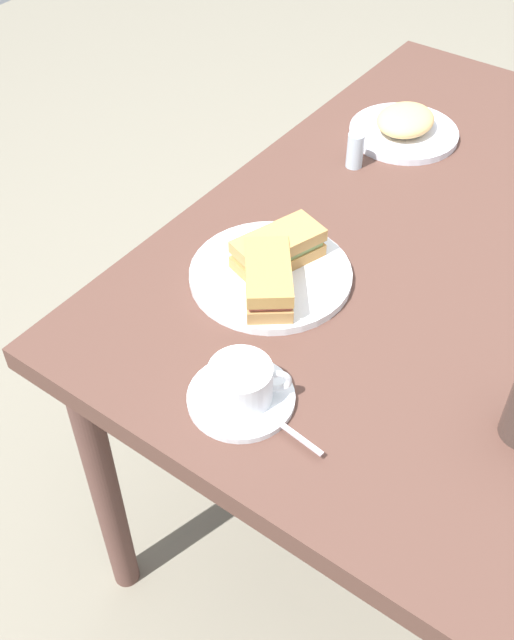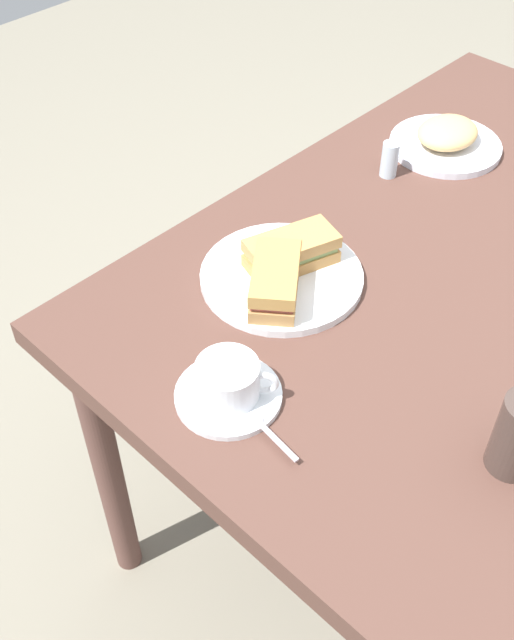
# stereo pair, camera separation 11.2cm
# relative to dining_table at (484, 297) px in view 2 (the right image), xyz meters

# --- Properties ---
(ground_plane) EXTENTS (6.00, 6.00, 0.00)m
(ground_plane) POSITION_rel_dining_table_xyz_m (0.00, 0.00, -0.67)
(ground_plane) COLOR gray
(dining_table) EXTENTS (1.27, 0.91, 0.74)m
(dining_table) POSITION_rel_dining_table_xyz_m (0.00, 0.00, 0.00)
(dining_table) COLOR #51342B
(dining_table) RESTS_ON ground_plane
(sandwich_plate) EXTENTS (0.26, 0.26, 0.01)m
(sandwich_plate) POSITION_rel_dining_table_xyz_m (-0.27, 0.23, 0.08)
(sandwich_plate) COLOR silver
(sandwich_plate) RESTS_ON dining_table
(sandwich_front) EXTENTS (0.16, 0.11, 0.05)m
(sandwich_front) POSITION_rel_dining_table_xyz_m (-0.24, 0.23, 0.12)
(sandwich_front) COLOR #B58145
(sandwich_front) RESTS_ON sandwich_plate
(sandwich_back) EXTENTS (0.15, 0.14, 0.05)m
(sandwich_back) POSITION_rel_dining_table_xyz_m (-0.32, 0.20, 0.12)
(sandwich_back) COLOR #AF824A
(sandwich_back) RESTS_ON sandwich_plate
(coffee_saucer) EXTENTS (0.15, 0.15, 0.01)m
(coffee_saucer) POSITION_rel_dining_table_xyz_m (-0.50, 0.11, 0.08)
(coffee_saucer) COLOR silver
(coffee_saucer) RESTS_ON dining_table
(coffee_cup) EXTENTS (0.09, 0.10, 0.06)m
(coffee_cup) POSITION_rel_dining_table_xyz_m (-0.50, 0.11, 0.11)
(coffee_cup) COLOR silver
(coffee_cup) RESTS_ON coffee_saucer
(spoon) EXTENTS (0.02, 0.10, 0.01)m
(spoon) POSITION_rel_dining_table_xyz_m (-0.51, 0.03, 0.09)
(spoon) COLOR silver
(spoon) RESTS_ON coffee_saucer
(side_plate) EXTENTS (0.22, 0.22, 0.01)m
(side_plate) POSITION_rel_dining_table_xyz_m (0.24, 0.26, 0.08)
(side_plate) COLOR silver
(side_plate) RESTS_ON dining_table
(side_food_pile) EXTENTS (0.13, 0.11, 0.04)m
(side_food_pile) POSITION_rel_dining_table_xyz_m (0.24, 0.26, 0.11)
(side_food_pile) COLOR #DBB06D
(side_food_pile) RESTS_ON side_plate
(salt_shaker) EXTENTS (0.03, 0.03, 0.07)m
(salt_shaker) POSITION_rel_dining_table_xyz_m (0.09, 0.28, 0.11)
(salt_shaker) COLOR silver
(salt_shaker) RESTS_ON dining_table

